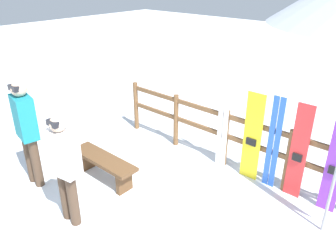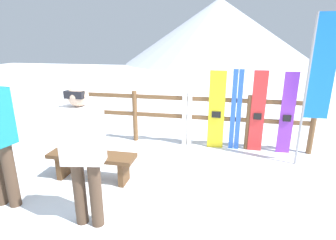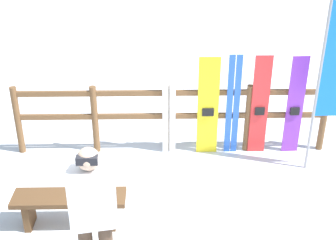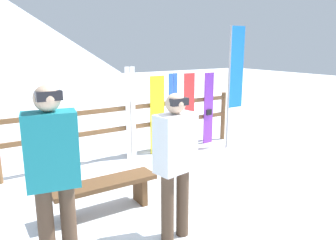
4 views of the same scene
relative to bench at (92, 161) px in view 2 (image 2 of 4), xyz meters
name	(u,v)px [view 2 (image 2 of 4)]	position (x,y,z in m)	size (l,w,h in m)	color
ground_plane	(169,201)	(1.26, -0.32, -0.32)	(40.00, 40.00, 0.00)	white
mountain_backdrop	(219,31)	(1.26, 23.76, 2.68)	(18.00, 18.00, 6.00)	#B2BCD1
fence	(189,115)	(1.26, 1.76, 0.32)	(4.73, 0.10, 1.08)	brown
bench	(92,161)	(0.00, 0.00, 0.00)	(1.34, 0.36, 0.43)	brown
person_white	(83,149)	(0.44, -0.95, 0.62)	(0.48, 0.32, 1.64)	#4C3828
ski_pair_white	(187,104)	(1.22, 1.70, 0.55)	(0.19, 0.02, 1.74)	white
snowboard_yellow	(216,111)	(1.80, 1.70, 0.45)	(0.31, 0.06, 1.54)	yellow
ski_pair_blue	(236,111)	(2.17, 1.70, 0.47)	(0.20, 0.02, 1.57)	blue
snowboard_red	(258,112)	(2.57, 1.70, 0.46)	(0.26, 0.05, 1.56)	red
snowboard_purple	(287,114)	(3.09, 1.70, 0.45)	(0.25, 0.06, 1.55)	purple
rental_flag	(317,77)	(3.34, 1.22, 1.20)	(0.40, 0.04, 2.49)	#99999E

